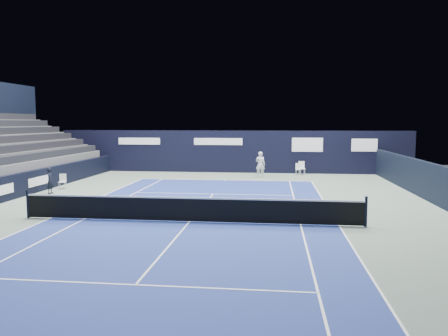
{
  "coord_description": "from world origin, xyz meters",
  "views": [
    {
      "loc": [
        3.12,
        -15.76,
        3.72
      ],
      "look_at": [
        0.49,
        7.1,
        1.3
      ],
      "focal_mm": 35.0,
      "sensor_mm": 36.0,
      "label": 1
    }
  ],
  "objects_px": {
    "folding_chair_back_b": "(302,167)",
    "line_judge_chair": "(63,180)",
    "folding_chair_back_a": "(298,167)",
    "tennis_net": "(189,209)",
    "tennis_player": "(260,164)"
  },
  "relations": [
    {
      "from": "folding_chair_back_b",
      "to": "line_judge_chair",
      "type": "distance_m",
      "value": 16.0
    },
    {
      "from": "folding_chair_back_a",
      "to": "tennis_net",
      "type": "xyz_separation_m",
      "value": [
        -4.83,
        -15.47,
        -0.04
      ]
    },
    {
      "from": "tennis_net",
      "to": "folding_chair_back_b",
      "type": "bearing_deg",
      "value": 71.83
    },
    {
      "from": "line_judge_chair",
      "to": "tennis_net",
      "type": "relative_size",
      "value": 0.06
    },
    {
      "from": "line_judge_chair",
      "to": "tennis_net",
      "type": "height_order",
      "value": "tennis_net"
    },
    {
      "from": "folding_chair_back_b",
      "to": "tennis_player",
      "type": "bearing_deg",
      "value": -154.07
    },
    {
      "from": "folding_chair_back_a",
      "to": "tennis_net",
      "type": "relative_size",
      "value": 0.06
    },
    {
      "from": "folding_chair_back_b",
      "to": "tennis_net",
      "type": "height_order",
      "value": "tennis_net"
    },
    {
      "from": "folding_chair_back_b",
      "to": "tennis_net",
      "type": "bearing_deg",
      "value": -113.55
    },
    {
      "from": "folding_chair_back_b",
      "to": "folding_chair_back_a",
      "type": "bearing_deg",
      "value": 178.74
    },
    {
      "from": "folding_chair_back_a",
      "to": "line_judge_chair",
      "type": "height_order",
      "value": "line_judge_chair"
    },
    {
      "from": "tennis_net",
      "to": "tennis_player",
      "type": "xyz_separation_m",
      "value": [
        2.2,
        13.74,
        0.37
      ]
    },
    {
      "from": "tennis_net",
      "to": "folding_chair_back_a",
      "type": "bearing_deg",
      "value": 72.65
    },
    {
      "from": "folding_chair_back_b",
      "to": "tennis_player",
      "type": "relative_size",
      "value": 0.55
    },
    {
      "from": "folding_chair_back_a",
      "to": "tennis_net",
      "type": "height_order",
      "value": "tennis_net"
    }
  ]
}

